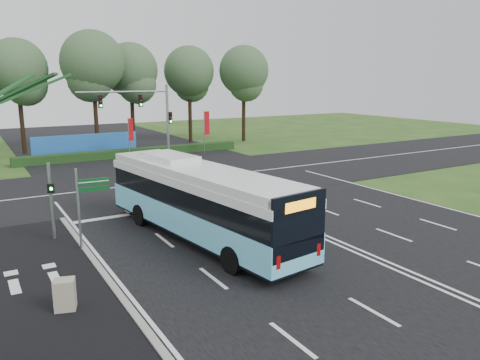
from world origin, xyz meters
The scene contains 15 objects.
ground centered at (0.00, 0.00, 0.00)m, with size 120.00×120.00×0.00m, color #234C19.
road_main centered at (0.00, 0.00, 0.02)m, with size 20.00×120.00×0.04m, color black.
road_cross centered at (0.00, 12.00, 0.03)m, with size 120.00×14.00×0.05m, color black.
bike_path centered at (-12.50, -3.00, 0.03)m, with size 5.00×18.00×0.06m, color black.
kerb_strip centered at (-10.10, -3.00, 0.06)m, with size 0.25×18.00×0.12m, color gray.
city_bus centered at (-5.01, -0.64, 1.89)m, with size 4.44×13.34×3.76m.
pedestrian_signal centered at (-11.02, 2.75, 2.04)m, with size 0.34×0.43×3.73m.
street_sign centered at (-9.89, 0.74, 2.36)m, with size 1.45×0.19×3.72m.
utility_cabinet centered at (-11.92, -4.73, 0.55)m, with size 0.66×0.55×1.10m, color #A49B84.
banner_flag_mid centered at (-0.73, 23.07, 2.61)m, with size 0.56×0.24×3.97m.
banner_flag_right centered at (6.93, 22.51, 2.87)m, with size 0.65×0.13×4.40m.
traffic_light_gantry centered at (0.21, 20.50, 4.66)m, with size 8.41×0.28×7.00m.
hedge centered at (0.00, 24.50, 0.40)m, with size 22.00×1.20×0.80m, color #163312.
blue_hoarding centered at (-4.00, 27.00, 1.10)m, with size 10.00×0.30×2.20m, color blue.
eucalyptus_row centered at (-2.58, 30.62, 8.48)m, with size 41.73×8.79×12.33m.
Camera 1 is at (-14.19, -19.82, 7.49)m, focal length 35.00 mm.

